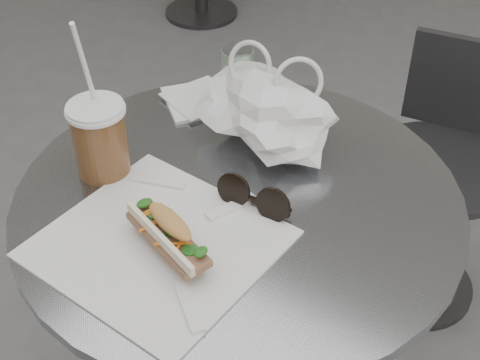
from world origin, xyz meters
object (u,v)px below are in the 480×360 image
Objects in this scene: chair_far at (436,195)px; drink_can at (237,75)px; sunglasses at (254,199)px; iced_coffee at (100,138)px; banh_mi at (169,235)px; cafe_table at (238,301)px.

chair_far is 0.74m from drink_can.
sunglasses is at bearing -49.93° from drink_can.
iced_coffee reaches higher than drink_can.
banh_mi is 1.63× the size of sunglasses.
iced_coffee is at bearing -171.24° from sunglasses.
sunglasses reaches higher than cafe_table.
banh_mi is 0.24m from iced_coffee.
cafe_table is at bearing -54.38° from drink_can.
banh_mi is 0.75× the size of iced_coffee.
chair_far is 0.99m from banh_mi.
cafe_table is at bearing 105.24° from banh_mi.
banh_mi reaches higher than sunglasses.
iced_coffee is at bearing -101.03° from drink_can.
drink_can reaches higher than chair_far.
banh_mi is (-0.15, -0.87, 0.46)m from chair_far.
iced_coffee is (-0.23, -0.08, 0.34)m from cafe_table.
banh_mi is at bearing -21.54° from iced_coffee.
iced_coffee is (-0.38, -0.78, 0.49)m from chair_far.
cafe_table is at bearing 67.71° from chair_far.
sunglasses is (-0.10, -0.71, 0.44)m from chair_far.
iced_coffee reaches higher than banh_mi.
cafe_table is 0.73m from chair_far.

